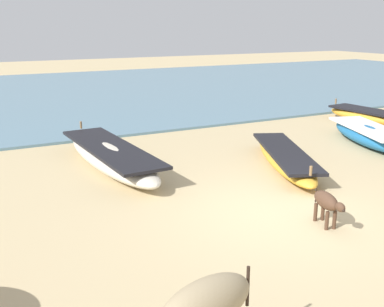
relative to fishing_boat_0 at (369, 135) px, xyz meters
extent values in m
plane|color=tan|center=(-5.38, -2.91, -0.28)|extent=(80.00, 80.00, 0.00)
cube|color=slate|center=(-5.38, 14.09, -0.24)|extent=(60.00, 20.00, 0.08)
ellipsoid|color=#1E669E|center=(0.00, 0.00, -0.02)|extent=(2.18, 3.74, 0.52)
cube|color=white|center=(0.00, 0.00, 0.20)|extent=(2.02, 3.33, 0.07)
cube|color=olive|center=(-0.09, -0.25, 0.12)|extent=(0.90, 0.41, 0.04)
ellipsoid|color=beige|center=(-7.32, 1.22, -0.01)|extent=(1.36, 5.01, 0.54)
cube|color=black|center=(-7.32, 1.22, 0.22)|extent=(1.31, 4.41, 0.07)
cube|color=olive|center=(-7.34, 1.59, 0.14)|extent=(0.95, 0.17, 0.04)
cylinder|color=olive|center=(-7.44, 3.50, 0.36)|extent=(0.06, 0.06, 0.20)
ellipsoid|color=gold|center=(-3.54, -0.65, -0.07)|extent=(2.45, 4.19, 0.42)
cube|color=black|center=(-3.54, -0.65, 0.10)|extent=(2.24, 3.73, 0.07)
cube|color=olive|center=(-3.67, -0.94, 0.04)|extent=(0.72, 0.40, 0.04)
cylinder|color=olive|center=(-4.31, -2.43, 0.23)|extent=(0.06, 0.06, 0.20)
ellipsoid|color=gold|center=(2.37, 2.22, -0.05)|extent=(1.24, 3.23, 0.47)
cube|color=black|center=(2.37, 2.22, 0.15)|extent=(1.19, 2.85, 0.07)
cube|color=olive|center=(2.35, 2.45, 0.08)|extent=(0.82, 0.19, 0.04)
cylinder|color=olive|center=(2.24, 3.66, 0.28)|extent=(0.06, 0.06, 0.20)
ellipsoid|color=#4C3323|center=(-5.06, -3.68, 0.17)|extent=(0.40, 0.70, 0.29)
ellipsoid|color=#4C3323|center=(-5.15, -4.10, 0.21)|extent=(0.17, 0.24, 0.16)
sphere|color=#2D2119|center=(-5.17, -4.19, 0.20)|extent=(0.07, 0.07, 0.06)
cylinder|color=#4C3323|center=(-5.03, -3.88, -0.12)|extent=(0.07, 0.07, 0.33)
cylinder|color=#4C3323|center=(-5.17, -3.85, -0.12)|extent=(0.07, 0.07, 0.33)
cylinder|color=#4C3323|center=(-4.95, -3.51, -0.12)|extent=(0.07, 0.07, 0.33)
cylinder|color=#4C3323|center=(-5.09, -3.47, -0.12)|extent=(0.07, 0.07, 0.33)
cylinder|color=#2D2119|center=(-4.98, -3.34, 0.14)|extent=(0.02, 0.02, 0.27)
ellipsoid|color=tan|center=(-8.60, -5.81, 0.49)|extent=(1.20, 0.70, 0.49)
cylinder|color=#2D2119|center=(-8.02, -5.67, 0.43)|extent=(0.04, 0.04, 0.46)
camera|label=1|loc=(-10.52, -9.24, 3.09)|focal=43.48mm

